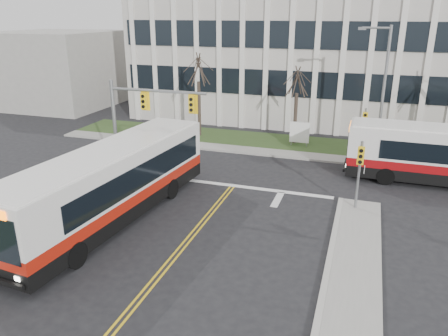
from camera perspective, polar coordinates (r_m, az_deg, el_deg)
ground at (r=19.70m, az=-5.98°, el=-10.85°), size 120.00×120.00×0.00m
sidewalk_cross at (r=32.22m, az=13.47°, el=1.24°), size 44.00×1.60×0.14m
building_lawn at (r=34.89m, az=13.91°, el=2.61°), size 44.00×5.00×0.12m
office_building at (r=45.60m, az=15.93°, el=13.98°), size 40.00×16.00×12.00m
building_annex at (r=53.39m, az=-20.80°, el=12.04°), size 12.00×12.00×8.00m
mast_arm_signal at (r=26.55m, az=-11.16°, el=6.90°), size 6.11×0.38×6.20m
signal_pole_near at (r=23.50m, az=17.29°, el=0.24°), size 0.34×0.39×3.80m
signal_pole_far at (r=31.67m, az=17.82°, el=5.11°), size 0.34×0.39×3.80m
streetlight at (r=31.95m, az=19.86°, el=9.95°), size 2.15×0.25×9.20m
directory_sign at (r=34.36m, az=9.83°, el=4.57°), size 1.50×0.12×2.00m
tree_left at (r=36.17m, az=-3.35°, el=12.59°), size 1.80×1.80×7.70m
tree_mid at (r=34.36m, az=9.54°, el=10.92°), size 1.80×1.80×6.82m
bus_main at (r=22.47m, az=-14.47°, el=-2.21°), size 4.23×13.94×3.66m
newspaper_box_blue at (r=22.25m, az=-25.70°, el=-7.69°), size 0.62×0.58×0.95m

